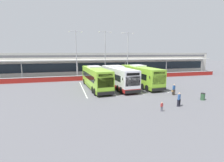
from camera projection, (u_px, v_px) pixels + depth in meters
The scene contains 17 objects.
ground_plane at pixel (130, 94), 24.46m from camera, with size 200.00×200.00×0.00m, color #56565B.
terminal_building at pixel (97, 63), 49.53m from camera, with size 70.00×13.00×6.00m.
red_barrier_wall at pixel (107, 77), 38.15m from camera, with size 60.00×0.40×1.10m.
coach_bus_leftmost at pixel (96, 78), 28.33m from camera, with size 3.50×12.28×3.78m.
coach_bus_left_centre at pixel (118, 77), 29.34m from camera, with size 3.50×12.28×3.78m.
coach_bus_centre at pixel (140, 76), 30.76m from camera, with size 3.50×12.28×3.78m.
bay_stripe_far_west at pixel (83, 88), 28.52m from camera, with size 0.14×13.00×0.01m, color silver.
bay_stripe_west at pixel (106, 87), 29.62m from camera, with size 0.14×13.00×0.01m, color silver.
bay_stripe_mid_west at pixel (129, 86), 30.71m from camera, with size 0.14×13.00×0.01m, color silver.
bay_stripe_centre at pixel (149, 85), 31.81m from camera, with size 0.14×13.00×0.01m, color silver.
pedestrian_with_handbag at pixel (174, 89), 23.96m from camera, with size 0.65×0.38×1.62m.
pedestrian_in_dark_coat at pixel (179, 99), 18.87m from camera, with size 0.49×0.39×1.62m.
pedestrian_child at pixel (162, 106), 17.36m from camera, with size 0.33×0.18×1.00m.
lamp_post_west at pixel (76, 52), 38.25m from camera, with size 3.24×0.28×11.00m.
lamp_post_centre at pixel (105, 52), 39.18m from camera, with size 3.24×0.28×11.00m.
lamp_post_east at pixel (128, 52), 41.37m from camera, with size 3.24×0.28×11.00m.
litter_bin at pixel (203, 96), 21.53m from camera, with size 0.54×0.54×0.93m.
Camera 1 is at (-8.83, -22.23, 6.08)m, focal length 26.69 mm.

